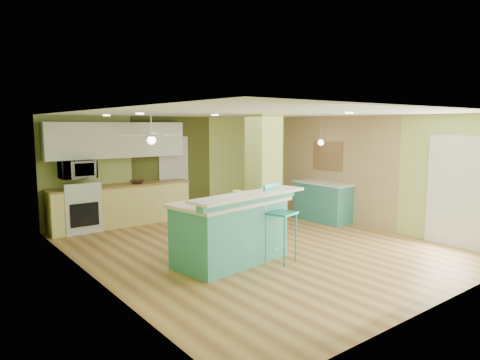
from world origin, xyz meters
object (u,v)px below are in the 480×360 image
at_px(canister, 237,196).
at_px(bar_stool, 277,210).
at_px(peninsula, 231,229).
at_px(side_counter, 322,201).
at_px(fruit_bowl, 137,182).

bearing_deg(canister, bar_stool, -26.69).
bearing_deg(peninsula, side_counter, 9.34).
xyz_separation_m(side_counter, canister, (-3.58, -1.31, 0.67)).
distance_m(peninsula, canister, 0.59).
height_order(bar_stool, fruit_bowl, bar_stool).
distance_m(bar_stool, canister, 0.72).
distance_m(fruit_bowl, canister, 3.77).
relative_size(peninsula, bar_stool, 1.76).
bearing_deg(bar_stool, canister, 138.29).
distance_m(side_counter, fruit_bowl, 4.41).
xyz_separation_m(peninsula, canister, (0.02, -0.13, 0.58)).
distance_m(peninsula, side_counter, 3.79).
relative_size(bar_stool, canister, 7.42).
bearing_deg(canister, fruit_bowl, 90.77).
xyz_separation_m(side_counter, fruit_bowl, (-3.63, 2.45, 0.51)).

